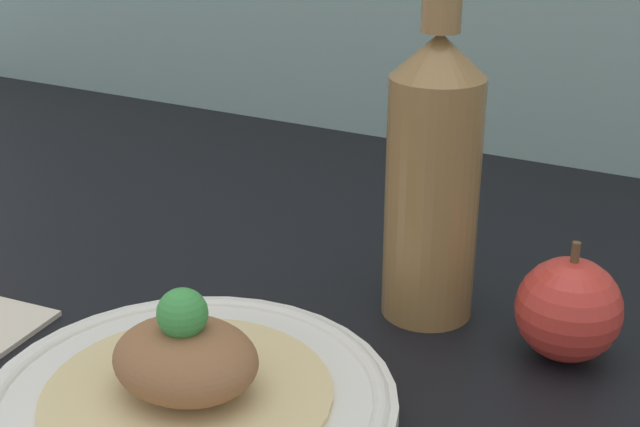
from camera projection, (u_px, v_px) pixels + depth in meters
ground_plane at (292, 421)px, 58.42cm from camera, size 180.00×110.00×4.00cm
plate at (189, 405)px, 54.76cm from camera, size 25.83×25.83×2.12cm
plated_food at (186, 366)px, 53.67cm from camera, size 17.86×17.86×7.30cm
cider_bottle at (434, 165)px, 63.38cm from camera, size 6.82×6.82×31.38cm
apple at (569, 309)px, 60.68cm from camera, size 7.28×7.28×8.68cm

